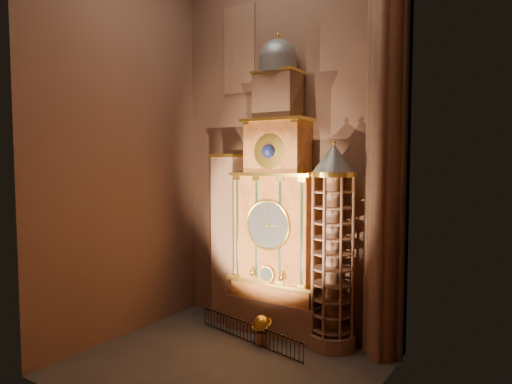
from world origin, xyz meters
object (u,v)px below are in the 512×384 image
Objects in this scene: astronomical_clock at (277,216)px; portrait_tower at (228,237)px; stair_turret at (333,248)px; celestial_globe at (262,327)px; iron_railing at (249,333)px.

astronomical_clock is 1.64× the size of portrait_tower.
stair_turret reaches higher than celestial_globe.
astronomical_clock reaches higher than celestial_globe.
astronomical_clock is 2.26× the size of iron_railing.
stair_turret is at bearing -4.30° from astronomical_clock.
portrait_tower reaches higher than celestial_globe.
celestial_globe is 0.84m from iron_railing.
portrait_tower is (-3.40, 0.02, -1.53)m from astronomical_clock.
portrait_tower is at bearing 150.77° from celestial_globe.
stair_turret is 6.45m from iron_railing.
stair_turret reaches higher than portrait_tower.
celestial_globe is 0.22× the size of iron_railing.
iron_railing is (-0.73, -0.11, -0.41)m from celestial_globe.
stair_turret is 5.67m from celestial_globe.
stair_turret is 6.74× the size of celestial_globe.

